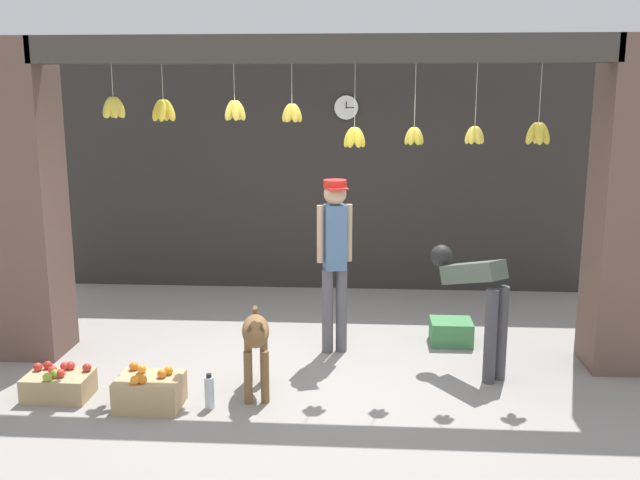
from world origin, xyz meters
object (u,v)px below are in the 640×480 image
at_px(produce_box_green, 451,332).
at_px(dog, 256,338).
at_px(worker_stooping, 476,294).
at_px(fruit_crate_oranges, 150,391).
at_px(wall_clock, 346,108).
at_px(fruit_crate_apples, 59,384).
at_px(water_bottle, 209,392).
at_px(shopkeeper, 335,251).

bearing_deg(produce_box_green, dog, -142.91).
bearing_deg(worker_stooping, fruit_crate_oranges, 158.49).
bearing_deg(wall_clock, fruit_crate_oranges, -112.01).
bearing_deg(fruit_crate_apples, wall_clock, 56.94).
relative_size(fruit_crate_oranges, wall_clock, 1.66).
xyz_separation_m(produce_box_green, water_bottle, (-2.14, -1.67, 0.02)).
bearing_deg(worker_stooping, water_bottle, 162.04).
bearing_deg(wall_clock, produce_box_green, -60.16).
relative_size(dog, water_bottle, 2.82).
bearing_deg(fruit_crate_oranges, dog, 20.86).
bearing_deg(worker_stooping, dog, 157.42).
xyz_separation_m(produce_box_green, wall_clock, (-1.14, 2.00, 2.21)).
height_order(dog, shopkeeper, shopkeeper).
height_order(shopkeeper, water_bottle, shopkeeper).
bearing_deg(fruit_crate_apples, produce_box_green, 24.13).
bearing_deg(worker_stooping, produce_box_green, 58.61).
relative_size(dog, wall_clock, 2.66).
distance_m(fruit_crate_oranges, fruit_crate_apples, 0.83).
bearing_deg(wall_clock, dog, -101.02).
bearing_deg(fruit_crate_oranges, wall_clock, 67.99).
height_order(worker_stooping, fruit_crate_oranges, worker_stooping).
height_order(shopkeeper, worker_stooping, shopkeeper).
bearing_deg(produce_box_green, water_bottle, -141.99).
bearing_deg(fruit_crate_oranges, worker_stooping, 18.46).
xyz_separation_m(fruit_crate_oranges, produce_box_green, (2.63, 1.68, -0.02)).
bearing_deg(worker_stooping, fruit_crate_apples, 152.45).
bearing_deg(fruit_crate_oranges, shopkeeper, 43.26).
relative_size(dog, shopkeeper, 0.49).
height_order(fruit_crate_apples, produce_box_green, fruit_crate_apples).
distance_m(dog, water_bottle, 0.58).
xyz_separation_m(dog, worker_stooping, (1.91, 0.60, 0.26)).
bearing_deg(shopkeeper, worker_stooping, 143.80).
bearing_deg(fruit_crate_apples, fruit_crate_oranges, -9.06).
xyz_separation_m(worker_stooping, water_bottle, (-2.25, -0.91, -0.61)).
height_order(produce_box_green, water_bottle, water_bottle).
height_order(fruit_crate_oranges, wall_clock, wall_clock).
relative_size(shopkeeper, fruit_crate_oranges, 3.28).
height_order(dog, fruit_crate_apples, dog).
distance_m(shopkeeper, fruit_crate_apples, 2.74).
bearing_deg(dog, produce_box_green, 117.85).
xyz_separation_m(fruit_crate_oranges, fruit_crate_apples, (-0.82, 0.13, -0.02)).
bearing_deg(produce_box_green, fruit_crate_oranges, -147.48).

